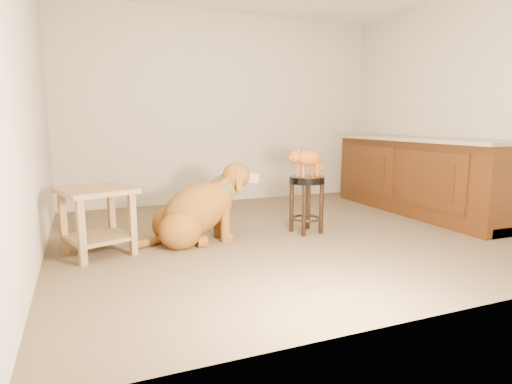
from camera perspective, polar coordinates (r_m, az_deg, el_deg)
name	(u,v)px	position (r m, az deg, el deg)	size (l,w,h in m)	color
floor	(288,234)	(4.39, 4.24, -5.57)	(4.50, 4.00, 0.01)	brown
room_shell	(290,64)	(4.27, 4.53, 16.70)	(4.54, 4.04, 2.62)	#BDB199
cabinet_run	(419,178)	(5.65, 20.85, 1.76)	(0.70, 2.56, 0.94)	#45230C
padded_stool	(307,193)	(4.38, 6.76, -0.11)	(0.36, 0.36, 0.58)	black
wood_stool	(383,179)	(6.01, 16.61, 1.62)	(0.41, 0.41, 0.69)	brown
side_table	(97,211)	(3.88, -20.44, -2.37)	(0.71, 0.71, 0.58)	olive
golden_retriever	(197,211)	(4.06, -7.88, -2.59)	(1.25, 0.63, 0.79)	brown
tabby_kitten	(306,159)	(4.33, 6.71, 4.40)	(0.51, 0.24, 0.33)	#96470F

